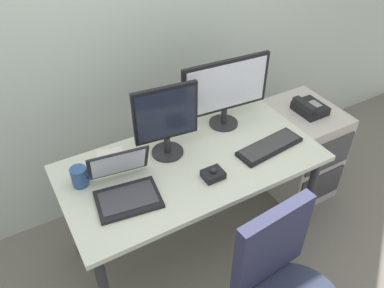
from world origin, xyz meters
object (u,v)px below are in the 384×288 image
trackball_mouse (213,174)px  laptop (125,186)px  coffee_mug (80,177)px  desk_phone (309,108)px  paper_notepad (112,161)px  keyboard (270,146)px  file_cabinet (299,150)px  monitor_main (226,89)px  monitor_side (166,119)px

trackball_mouse → laptop: bearing=164.9°
trackball_mouse → coffee_mug: size_ratio=1.02×
desk_phone → paper_notepad: bearing=174.3°
keyboard → paper_notepad: (-0.83, 0.34, -0.01)m
keyboard → trackball_mouse: bearing=-173.9°
coffee_mug → paper_notepad: size_ratio=0.52×
file_cabinet → monitor_main: 0.88m
keyboard → laptop: bearing=174.9°
keyboard → laptop: 0.86m
coffee_mug → file_cabinet: bearing=-0.9°
desk_phone → paper_notepad: desk_phone is taller
trackball_mouse → monitor_main: bearing=50.0°
trackball_mouse → coffee_mug: coffee_mug is taller
desk_phone → file_cabinet: bearing=63.2°
paper_notepad → monitor_main: bearing=-0.6°
monitor_main → monitor_side: (-0.43, -0.08, -0.01)m
desk_phone → trackball_mouse: (-0.91, -0.25, 0.03)m
monitor_main → keyboard: size_ratio=1.32×
paper_notepad → coffee_mug: bearing=-155.6°
monitor_main → coffee_mug: (-0.93, -0.08, -0.20)m
file_cabinet → coffee_mug: 1.60m
monitor_side → paper_notepad: bearing=164.1°
desk_phone → monitor_side: 1.06m
file_cabinet → monitor_side: (-1.04, 0.03, 0.62)m
keyboard → paper_notepad: bearing=157.7°
monitor_side → paper_notepad: 0.39m
file_cabinet → coffee_mug: bearing=179.1°
keyboard → desk_phone: bearing=22.4°
coffee_mug → keyboard: bearing=-13.6°
monitor_main → trackball_mouse: (-0.31, -0.38, -0.23)m
desk_phone → laptop: bearing=-174.5°
trackball_mouse → paper_notepad: bearing=137.5°
trackball_mouse → paper_notepad: size_ratio=0.53×
trackball_mouse → keyboard: bearing=6.1°
keyboard → coffee_mug: 1.06m
file_cabinet → paper_notepad: 1.40m
desk_phone → paper_notepad: (-1.33, 0.13, 0.01)m
monitor_side → laptop: 0.42m
desk_phone → keyboard: size_ratio=0.47×
monitor_side → file_cabinet: bearing=-1.6°
keyboard → coffee_mug: coffee_mug is taller
file_cabinet → paper_notepad: paper_notepad is taller
desk_phone → laptop: laptop is taller
laptop → trackball_mouse: size_ratio=3.23×
coffee_mug → monitor_main: bearing=5.1°
file_cabinet → paper_notepad: (-1.34, 0.12, 0.39)m
keyboard → paper_notepad: size_ratio=2.03×
file_cabinet → desk_phone: (-0.01, -0.02, 0.38)m
file_cabinet → laptop: laptop is taller
file_cabinet → monitor_main: (-0.61, 0.11, 0.63)m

